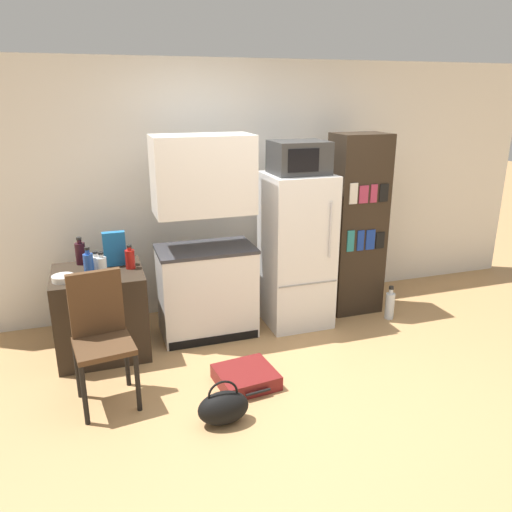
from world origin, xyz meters
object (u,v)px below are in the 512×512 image
(bowl, at_px, (63,278))
(cereal_box, at_px, (115,249))
(kitchen_hutch, at_px, (205,246))
(chair, at_px, (100,328))
(bottle_blue_soda, at_px, (89,265))
(refrigerator, at_px, (296,251))
(bottle_milk_white, at_px, (96,264))
(bottle_clear_short, at_px, (102,267))
(bottle_wine_dark, at_px, (80,253))
(handbag, at_px, (223,407))
(suitcase_large_flat, at_px, (246,377))
(side_table, at_px, (101,312))
(bookshelf, at_px, (356,225))
(water_bottle_front, at_px, (390,305))
(microwave, at_px, (299,157))
(bottle_ketchup_red, at_px, (130,259))

(bowl, height_order, cereal_box, cereal_box)
(kitchen_hutch, xyz_separation_m, chair, (-0.97, -0.81, -0.29))
(bottle_blue_soda, bearing_deg, chair, -85.86)
(refrigerator, relative_size, bottle_milk_white, 7.60)
(refrigerator, height_order, bottle_clear_short, refrigerator)
(bottle_clear_short, xyz_separation_m, bottle_blue_soda, (-0.10, -0.01, 0.02))
(bottle_wine_dark, relative_size, handbag, 0.68)
(suitcase_large_flat, bearing_deg, handbag, -131.32)
(bottle_clear_short, xyz_separation_m, cereal_box, (0.12, 0.27, 0.06))
(side_table, bearing_deg, bookshelf, 3.24)
(refrigerator, distance_m, bottle_wine_dark, 1.98)
(kitchen_hutch, height_order, refrigerator, kitchen_hutch)
(bottle_milk_white, distance_m, bowl, 0.29)
(refrigerator, xyz_separation_m, bottle_blue_soda, (-1.90, -0.20, 0.12))
(bookshelf, xyz_separation_m, bowl, (-2.80, -0.29, -0.14))
(bookshelf, relative_size, bottle_clear_short, 8.54)
(bookshelf, bearing_deg, water_bottle_front, -55.59)
(microwave, xyz_separation_m, handbag, (-1.10, -1.36, -1.51))
(cereal_box, bearing_deg, microwave, -2.70)
(bottle_clear_short, relative_size, cereal_box, 0.71)
(microwave, distance_m, bottle_ketchup_red, 1.75)
(bottle_ketchup_red, height_order, suitcase_large_flat, bottle_ketchup_red)
(side_table, bearing_deg, cereal_box, 36.97)
(bottle_clear_short, bearing_deg, bottle_blue_soda, -175.16)
(kitchen_hutch, distance_m, suitcase_large_flat, 1.27)
(bottle_milk_white, height_order, bottle_blue_soda, bottle_blue_soda)
(handbag, bearing_deg, bottle_wine_dark, 118.80)
(bottle_clear_short, height_order, cereal_box, cereal_box)
(bookshelf, bearing_deg, suitcase_large_flat, -145.24)
(handbag, relative_size, water_bottle_front, 1.04)
(microwave, bearing_deg, bottle_blue_soda, -173.94)
(bowl, bearing_deg, chair, -67.12)
(chair, height_order, handbag, chair)
(handbag, bearing_deg, kitchen_hutch, 81.18)
(bookshelf, height_order, water_bottle_front, bookshelf)
(bookshelf, relative_size, handbag, 5.07)
(bottle_blue_soda, distance_m, chair, 0.65)
(cereal_box, bearing_deg, bottle_wine_dark, 155.88)
(bottle_blue_soda, distance_m, water_bottle_front, 2.93)
(bottle_ketchup_red, bearing_deg, water_bottle_front, -4.68)
(microwave, relative_size, chair, 0.51)
(bookshelf, xyz_separation_m, handbag, (-1.80, -1.46, -0.79))
(bottle_milk_white, bearing_deg, kitchen_hutch, 7.79)
(microwave, height_order, bottle_clear_short, microwave)
(handbag, distance_m, water_bottle_front, 2.32)
(chair, bearing_deg, water_bottle_front, 3.25)
(side_table, relative_size, bottle_ketchup_red, 3.61)
(refrigerator, height_order, water_bottle_front, refrigerator)
(bottle_wine_dark, xyz_separation_m, bottle_clear_short, (0.17, -0.40, -0.01))
(bottle_wine_dark, bearing_deg, kitchen_hutch, -9.23)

